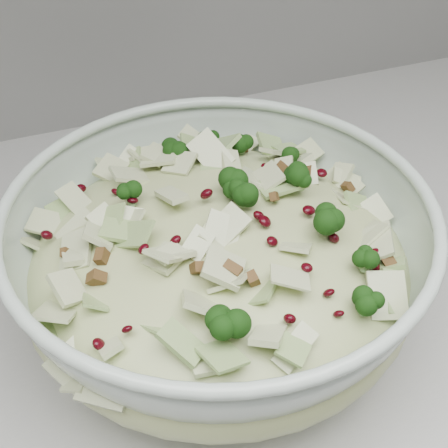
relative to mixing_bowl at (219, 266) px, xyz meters
The scene contains 3 objects.
counter 0.67m from the mixing_bowl, 13.46° to the left, with size 3.60×0.60×0.90m, color #ACABA7.
mixing_bowl is the anchor object (origin of this frame).
salad 0.02m from the mixing_bowl, 75.96° to the right, with size 0.42×0.42×0.13m.
Camera 1 is at (-0.54, 1.26, 1.32)m, focal length 50.00 mm.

